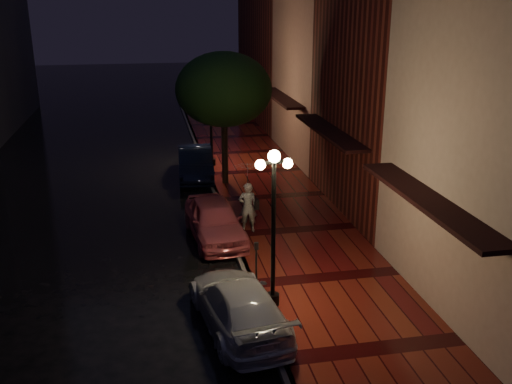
{
  "coord_description": "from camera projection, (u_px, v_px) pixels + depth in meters",
  "views": [
    {
      "loc": [
        -2.68,
        -18.35,
        7.99
      ],
      "look_at": [
        1.01,
        0.79,
        1.4
      ],
      "focal_mm": 40.0,
      "sensor_mm": 36.0,
      "label": 1
    }
  ],
  "objects": [
    {
      "name": "pink_car",
      "position": [
        215.0,
        220.0,
        19.82
      ],
      "size": [
        2.06,
        4.34,
        1.43
      ],
      "primitive_type": "imported",
      "rotation": [
        0.0,
        0.0,
        0.09
      ],
      "color": "#CC545F",
      "rests_on": "ground"
    },
    {
      "name": "street_tree",
      "position": [
        224.0,
        92.0,
        24.44
      ],
      "size": [
        4.16,
        4.16,
        5.8
      ],
      "color": "black",
      "rests_on": "sidewalk"
    },
    {
      "name": "curb",
      "position": [
        232.0,
        236.0,
        20.09
      ],
      "size": [
        0.25,
        60.0,
        0.15
      ],
      "primitive_type": "cube",
      "color": "#595451",
      "rests_on": "ground"
    },
    {
      "name": "sidewalk",
      "position": [
        294.0,
        232.0,
        20.49
      ],
      "size": [
        4.5,
        60.0,
        0.15
      ],
      "primitive_type": "cube",
      "color": "#470C0E",
      "rests_on": "ground"
    },
    {
      "name": "woman_with_umbrella",
      "position": [
        248.0,
        186.0,
        19.84
      ],
      "size": [
        1.05,
        1.07,
        2.53
      ],
      "rotation": [
        0.0,
        0.0,
        3.0
      ],
      "color": "white",
      "rests_on": "sidewalk"
    },
    {
      "name": "parking_meter",
      "position": [
        256.0,
        259.0,
        16.4
      ],
      "size": [
        0.12,
        0.09,
        1.27
      ],
      "rotation": [
        0.0,
        0.0,
        0.05
      ],
      "color": "black",
      "rests_on": "sidewalk"
    },
    {
      "name": "streetlamp_near",
      "position": [
        273.0,
        220.0,
        14.69
      ],
      "size": [
        0.96,
        0.36,
        4.31
      ],
      "color": "black",
      "rests_on": "sidewalk"
    },
    {
      "name": "storefront_extra",
      "position": [
        289.0,
        47.0,
        38.37
      ],
      "size": [
        5.0,
        12.0,
        10.0
      ],
      "primitive_type": "cube",
      "color": "#511914",
      "rests_on": "ground"
    },
    {
      "name": "navy_car",
      "position": [
        196.0,
        163.0,
        26.72
      ],
      "size": [
        1.79,
        4.5,
        1.46
      ],
      "primitive_type": "imported",
      "rotation": [
        0.0,
        0.0,
        -0.06
      ],
      "color": "black",
      "rests_on": "ground"
    },
    {
      "name": "streetlamp_far",
      "position": [
        211.0,
        116.0,
        27.72
      ],
      "size": [
        0.96,
        0.36,
        4.31
      ],
      "color": "black",
      "rests_on": "sidewalk"
    },
    {
      "name": "storefront_far",
      "position": [
        337.0,
        71.0,
        29.23
      ],
      "size": [
        5.0,
        8.0,
        9.0
      ],
      "primitive_type": "cube",
      "color": "#8C5951",
      "rests_on": "ground"
    },
    {
      "name": "storefront_mid",
      "position": [
        406.0,
        69.0,
        21.47
      ],
      "size": [
        5.0,
        8.0,
        11.0
      ],
      "primitive_type": "cube",
      "color": "#511914",
      "rests_on": "ground"
    },
    {
      "name": "ground",
      "position": [
        232.0,
        238.0,
        20.11
      ],
      "size": [
        120.0,
        120.0,
        0.0
      ],
      "primitive_type": "plane",
      "color": "black",
      "rests_on": "ground"
    },
    {
      "name": "silver_car",
      "position": [
        239.0,
        305.0,
        14.44
      ],
      "size": [
        2.43,
        4.7,
        1.3
      ],
      "primitive_type": "imported",
      "rotation": [
        0.0,
        0.0,
        3.28
      ],
      "color": "#B3B2BA",
      "rests_on": "ground"
    }
  ]
}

